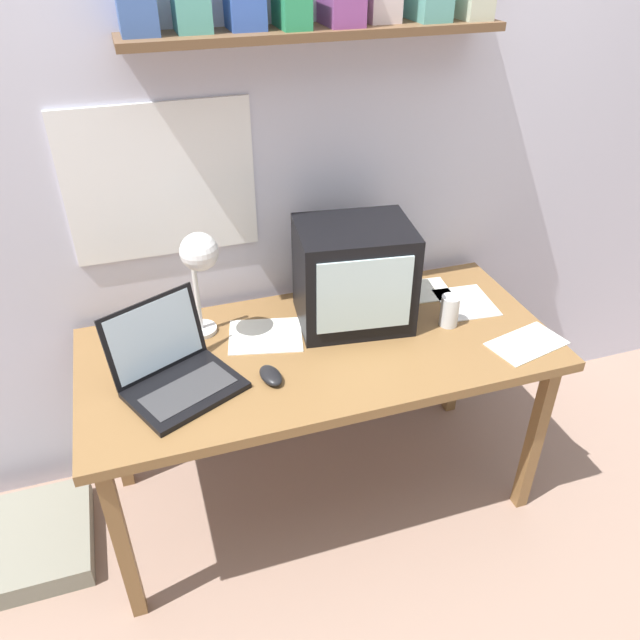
{
  "coord_description": "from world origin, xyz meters",
  "views": [
    {
      "loc": [
        -0.51,
        -1.57,
        1.92
      ],
      "look_at": [
        0.0,
        0.0,
        0.81
      ],
      "focal_mm": 35.0,
      "sensor_mm": 36.0,
      "label": 1
    }
  ],
  "objects_px": {
    "juice_glass": "(449,312)",
    "loose_paper_near_laptop": "(466,302)",
    "laptop": "(172,366)",
    "desk_lamp": "(199,261)",
    "loose_paper_near_monitor": "(527,344)",
    "corner_desk": "(320,360)",
    "floor_cushion": "(28,543)",
    "crt_monitor": "(354,275)",
    "computer_mouse": "(271,376)",
    "printed_handout": "(265,336)",
    "open_notebook": "(423,291)"
  },
  "relations": [
    {
      "from": "laptop",
      "to": "juice_glass",
      "type": "xyz_separation_m",
      "value": [
        0.94,
        0.03,
        -0.01
      ]
    },
    {
      "from": "loose_paper_near_laptop",
      "to": "juice_glass",
      "type": "bearing_deg",
      "value": -141.01
    },
    {
      "from": "laptop",
      "to": "desk_lamp",
      "type": "height_order",
      "value": "desk_lamp"
    },
    {
      "from": "crt_monitor",
      "to": "laptop",
      "type": "height_order",
      "value": "crt_monitor"
    },
    {
      "from": "crt_monitor",
      "to": "open_notebook",
      "type": "distance_m",
      "value": 0.37
    },
    {
      "from": "computer_mouse",
      "to": "crt_monitor",
      "type": "bearing_deg",
      "value": 33.91
    },
    {
      "from": "laptop",
      "to": "open_notebook",
      "type": "distance_m",
      "value": 0.99
    },
    {
      "from": "desk_lamp",
      "to": "juice_glass",
      "type": "xyz_separation_m",
      "value": [
        0.8,
        -0.16,
        -0.25
      ]
    },
    {
      "from": "crt_monitor",
      "to": "loose_paper_near_monitor",
      "type": "distance_m",
      "value": 0.61
    },
    {
      "from": "laptop",
      "to": "computer_mouse",
      "type": "xyz_separation_m",
      "value": [
        0.28,
        -0.08,
        -0.05
      ]
    },
    {
      "from": "corner_desk",
      "to": "printed_handout",
      "type": "distance_m",
      "value": 0.2
    },
    {
      "from": "corner_desk",
      "to": "loose_paper_near_laptop",
      "type": "distance_m",
      "value": 0.6
    },
    {
      "from": "juice_glass",
      "to": "printed_handout",
      "type": "relative_size",
      "value": 0.39
    },
    {
      "from": "corner_desk",
      "to": "juice_glass",
      "type": "height_order",
      "value": "juice_glass"
    },
    {
      "from": "juice_glass",
      "to": "loose_paper_near_monitor",
      "type": "bearing_deg",
      "value": -43.78
    },
    {
      "from": "crt_monitor",
      "to": "computer_mouse",
      "type": "bearing_deg",
      "value": -138.69
    },
    {
      "from": "crt_monitor",
      "to": "computer_mouse",
      "type": "distance_m",
      "value": 0.45
    },
    {
      "from": "crt_monitor",
      "to": "laptop",
      "type": "distance_m",
      "value": 0.66
    },
    {
      "from": "open_notebook",
      "to": "desk_lamp",
      "type": "bearing_deg",
      "value": -175.33
    },
    {
      "from": "laptop",
      "to": "floor_cushion",
      "type": "height_order",
      "value": "laptop"
    },
    {
      "from": "crt_monitor",
      "to": "printed_handout",
      "type": "bearing_deg",
      "value": -170.99
    },
    {
      "from": "desk_lamp",
      "to": "computer_mouse",
      "type": "xyz_separation_m",
      "value": [
        0.15,
        -0.26,
        -0.28
      ]
    },
    {
      "from": "open_notebook",
      "to": "floor_cushion",
      "type": "relative_size",
      "value": 0.49
    },
    {
      "from": "loose_paper_near_laptop",
      "to": "loose_paper_near_monitor",
      "type": "relative_size",
      "value": 0.84
    },
    {
      "from": "juice_glass",
      "to": "crt_monitor",
      "type": "bearing_deg",
      "value": 156.13
    },
    {
      "from": "computer_mouse",
      "to": "open_notebook",
      "type": "distance_m",
      "value": 0.75
    },
    {
      "from": "computer_mouse",
      "to": "floor_cushion",
      "type": "height_order",
      "value": "computer_mouse"
    },
    {
      "from": "corner_desk",
      "to": "laptop",
      "type": "xyz_separation_m",
      "value": [
        -0.48,
        -0.05,
        0.13
      ]
    },
    {
      "from": "crt_monitor",
      "to": "loose_paper_near_laptop",
      "type": "distance_m",
      "value": 0.47
    },
    {
      "from": "crt_monitor",
      "to": "loose_paper_near_laptop",
      "type": "height_order",
      "value": "crt_monitor"
    },
    {
      "from": "open_notebook",
      "to": "floor_cushion",
      "type": "distance_m",
      "value": 1.68
    },
    {
      "from": "laptop",
      "to": "loose_paper_near_monitor",
      "type": "height_order",
      "value": "laptop"
    },
    {
      "from": "crt_monitor",
      "to": "juice_glass",
      "type": "height_order",
      "value": "crt_monitor"
    },
    {
      "from": "laptop",
      "to": "open_notebook",
      "type": "xyz_separation_m",
      "value": [
        0.95,
        0.25,
        -0.06
      ]
    },
    {
      "from": "juice_glass",
      "to": "loose_paper_near_laptop",
      "type": "bearing_deg",
      "value": 38.99
    },
    {
      "from": "corner_desk",
      "to": "juice_glass",
      "type": "xyz_separation_m",
      "value": [
        0.46,
        -0.02,
        0.11
      ]
    },
    {
      "from": "crt_monitor",
      "to": "desk_lamp",
      "type": "height_order",
      "value": "desk_lamp"
    },
    {
      "from": "desk_lamp",
      "to": "juice_glass",
      "type": "height_order",
      "value": "desk_lamp"
    },
    {
      "from": "desk_lamp",
      "to": "juice_glass",
      "type": "distance_m",
      "value": 0.85
    },
    {
      "from": "corner_desk",
      "to": "open_notebook",
      "type": "height_order",
      "value": "open_notebook"
    },
    {
      "from": "corner_desk",
      "to": "desk_lamp",
      "type": "bearing_deg",
      "value": 157.66
    },
    {
      "from": "juice_glass",
      "to": "computer_mouse",
      "type": "height_order",
      "value": "juice_glass"
    },
    {
      "from": "corner_desk",
      "to": "loose_paper_near_monitor",
      "type": "bearing_deg",
      "value": -17.43
    },
    {
      "from": "desk_lamp",
      "to": "loose_paper_near_monitor",
      "type": "bearing_deg",
      "value": -32.49
    },
    {
      "from": "printed_handout",
      "to": "laptop",
      "type": "bearing_deg",
      "value": -154.52
    },
    {
      "from": "corner_desk",
      "to": "desk_lamp",
      "type": "distance_m",
      "value": 0.52
    },
    {
      "from": "computer_mouse",
      "to": "floor_cushion",
      "type": "distance_m",
      "value": 1.12
    },
    {
      "from": "floor_cushion",
      "to": "desk_lamp",
      "type": "bearing_deg",
      "value": 6.06
    },
    {
      "from": "juice_glass",
      "to": "printed_handout",
      "type": "bearing_deg",
      "value": 168.53
    },
    {
      "from": "juice_glass",
      "to": "floor_cushion",
      "type": "relative_size",
      "value": 0.25
    }
  ]
}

